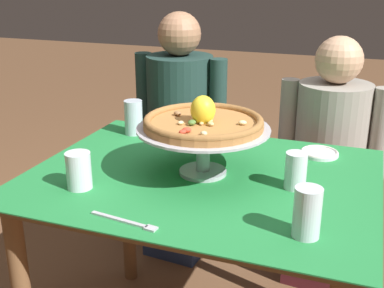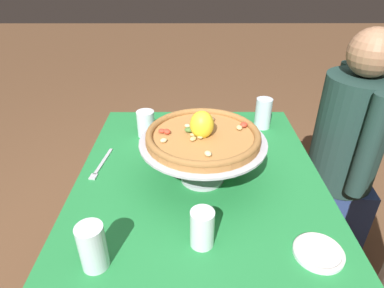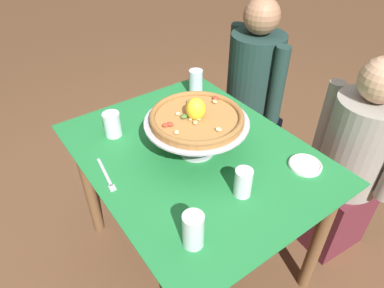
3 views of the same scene
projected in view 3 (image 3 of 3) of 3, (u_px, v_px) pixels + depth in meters
ground_plane at (194, 253)px, 1.96m from camera, size 14.00×14.00×0.00m
dining_table at (194, 172)px, 1.56m from camera, size 1.12×0.89×0.75m
pizza_stand at (197, 128)px, 1.42m from camera, size 0.43×0.43×0.16m
pizza at (197, 117)px, 1.38m from camera, size 0.38×0.38×0.11m
water_glass_side_right at (243, 184)px, 1.26m from camera, size 0.07×0.07×0.12m
water_glass_front_right at (193, 232)px, 1.09m from camera, size 0.07×0.07×0.13m
water_glass_back_left at (196, 84)px, 1.84m from camera, size 0.07×0.07×0.14m
water_glass_front_left at (113, 126)px, 1.56m from camera, size 0.08×0.08×0.12m
side_plate at (305, 165)px, 1.41m from camera, size 0.14×0.14×0.02m
dinner_fork at (107, 176)px, 1.37m from camera, size 0.21×0.05×0.01m
diner_left at (251, 103)px, 2.15m from camera, size 0.47×0.34×1.21m
diner_right at (348, 170)px, 1.72m from camera, size 0.47×0.34×1.13m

